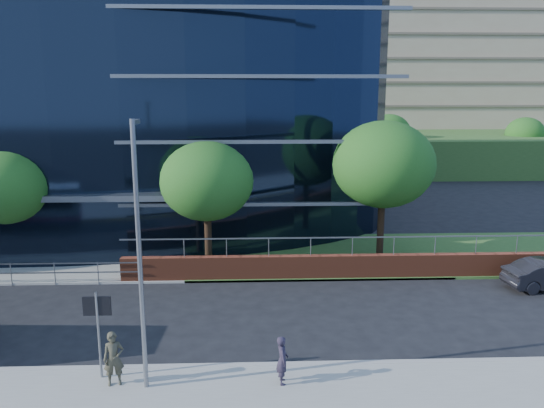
{
  "coord_description": "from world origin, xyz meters",
  "views": [
    {
      "loc": [
        9.24,
        -16.83,
        8.88
      ],
      "look_at": [
        10.18,
        8.0,
        3.58
      ],
      "focal_mm": 35.0,
      "sensor_mm": 36.0,
      "label": 1
    }
  ],
  "objects_px": {
    "tree_dist_e": "(389,133)",
    "streetlight_east": "(139,250)",
    "street_sign": "(98,317)",
    "tree_dist_f": "(525,134)",
    "tree_far_d": "(383,165)",
    "pedestrian_b": "(114,359)",
    "tree_far_b": "(5,187)",
    "pedestrian": "(282,360)",
    "tree_far_c": "(207,181)"
  },
  "relations": [
    {
      "from": "tree_dist_e",
      "to": "streetlight_east",
      "type": "relative_size",
      "value": 0.81
    },
    {
      "from": "street_sign",
      "to": "tree_dist_f",
      "type": "xyz_separation_m",
      "value": [
        35.5,
        43.59,
        2.06
      ]
    },
    {
      "from": "tree_far_d",
      "to": "pedestrian_b",
      "type": "distance_m",
      "value": 16.82
    },
    {
      "from": "pedestrian_b",
      "to": "tree_far_b",
      "type": "bearing_deg",
      "value": 110.36
    },
    {
      "from": "streetlight_east",
      "to": "pedestrian_b",
      "type": "xyz_separation_m",
      "value": [
        -0.97,
        0.14,
        -3.45
      ]
    },
    {
      "from": "tree_far_b",
      "to": "tree_dist_f",
      "type": "relative_size",
      "value": 1.0
    },
    {
      "from": "tree_far_b",
      "to": "tree_far_d",
      "type": "xyz_separation_m",
      "value": [
        19.0,
        0.5,
        0.98
      ]
    },
    {
      "from": "street_sign",
      "to": "pedestrian",
      "type": "xyz_separation_m",
      "value": [
        5.61,
        -0.55,
        -1.24
      ]
    },
    {
      "from": "tree_far_c",
      "to": "pedestrian_b",
      "type": "bearing_deg",
      "value": -100.13
    },
    {
      "from": "tree_far_b",
      "to": "streetlight_east",
      "type": "height_order",
      "value": "streetlight_east"
    },
    {
      "from": "tree_dist_e",
      "to": "tree_dist_f",
      "type": "xyz_separation_m",
      "value": [
        16.0,
        2.0,
        -0.33
      ]
    },
    {
      "from": "street_sign",
      "to": "tree_far_b",
      "type": "relative_size",
      "value": 0.46
    },
    {
      "from": "tree_far_b",
      "to": "streetlight_east",
      "type": "xyz_separation_m",
      "value": [
        9.0,
        -11.67,
        0.23
      ]
    },
    {
      "from": "streetlight_east",
      "to": "pedestrian",
      "type": "xyz_separation_m",
      "value": [
        4.11,
        0.03,
        -3.53
      ]
    },
    {
      "from": "tree_dist_f",
      "to": "pedestrian_b",
      "type": "relative_size",
      "value": 3.58
    },
    {
      "from": "streetlight_east",
      "to": "pedestrian",
      "type": "distance_m",
      "value": 5.42
    },
    {
      "from": "tree_dist_f",
      "to": "tree_far_b",
      "type": "bearing_deg",
      "value": -142.92
    },
    {
      "from": "tree_dist_e",
      "to": "pedestrian",
      "type": "xyz_separation_m",
      "value": [
        -13.89,
        -42.14,
        -3.63
      ]
    },
    {
      "from": "street_sign",
      "to": "tree_far_c",
      "type": "bearing_deg",
      "value": 76.71
    },
    {
      "from": "tree_far_d",
      "to": "streetlight_east",
      "type": "xyz_separation_m",
      "value": [
        -10.0,
        -12.17,
        -0.75
      ]
    },
    {
      "from": "tree_far_c",
      "to": "tree_far_d",
      "type": "relative_size",
      "value": 0.87
    },
    {
      "from": "tree_far_b",
      "to": "tree_far_c",
      "type": "xyz_separation_m",
      "value": [
        10.0,
        -0.5,
        0.33
      ]
    },
    {
      "from": "tree_far_b",
      "to": "tree_far_c",
      "type": "relative_size",
      "value": 0.93
    },
    {
      "from": "tree_dist_e",
      "to": "pedestrian_b",
      "type": "bearing_deg",
      "value": -114.29
    },
    {
      "from": "tree_dist_f",
      "to": "tree_far_d",
      "type": "bearing_deg",
      "value": -126.87
    },
    {
      "from": "streetlight_east",
      "to": "tree_far_d",
      "type": "bearing_deg",
      "value": 50.6
    },
    {
      "from": "street_sign",
      "to": "tree_far_c",
      "type": "xyz_separation_m",
      "value": [
        2.5,
        10.59,
        2.39
      ]
    },
    {
      "from": "tree_dist_e",
      "to": "pedestrian",
      "type": "height_order",
      "value": "tree_dist_e"
    },
    {
      "from": "street_sign",
      "to": "tree_far_d",
      "type": "distance_m",
      "value": 16.61
    },
    {
      "from": "tree_far_b",
      "to": "tree_dist_e",
      "type": "distance_m",
      "value": 40.74
    },
    {
      "from": "tree_far_d",
      "to": "tree_dist_f",
      "type": "xyz_separation_m",
      "value": [
        24.0,
        32.0,
        -0.98
      ]
    },
    {
      "from": "pedestrian_b",
      "to": "tree_dist_e",
      "type": "bearing_deg",
      "value": 51.24
    },
    {
      "from": "tree_far_c",
      "to": "pedestrian",
      "type": "xyz_separation_m",
      "value": [
        3.11,
        -11.14,
        -3.63
      ]
    },
    {
      "from": "tree_far_b",
      "to": "pedestrian",
      "type": "relative_size",
      "value": 3.99
    },
    {
      "from": "street_sign",
      "to": "streetlight_east",
      "type": "distance_m",
      "value": 2.8
    },
    {
      "from": "street_sign",
      "to": "pedestrian_b",
      "type": "xyz_separation_m",
      "value": [
        0.53,
        -0.45,
        -1.15
      ]
    },
    {
      "from": "tree_far_d",
      "to": "pedestrian",
      "type": "height_order",
      "value": "tree_far_d"
    },
    {
      "from": "tree_dist_f",
      "to": "pedestrian",
      "type": "relative_size",
      "value": 3.99
    },
    {
      "from": "tree_dist_e",
      "to": "pedestrian_b",
      "type": "xyz_separation_m",
      "value": [
        -18.97,
        -42.04,
        -3.54
      ]
    },
    {
      "from": "pedestrian_b",
      "to": "pedestrian",
      "type": "bearing_deg",
      "value": -15.63
    },
    {
      "from": "tree_far_c",
      "to": "tree_dist_f",
      "type": "distance_m",
      "value": 46.67
    },
    {
      "from": "pedestrian",
      "to": "pedestrian_b",
      "type": "distance_m",
      "value": 5.09
    },
    {
      "from": "tree_far_b",
      "to": "pedestrian_b",
      "type": "relative_size",
      "value": 3.58
    },
    {
      "from": "tree_far_b",
      "to": "tree_dist_e",
      "type": "relative_size",
      "value": 0.93
    },
    {
      "from": "tree_far_c",
      "to": "tree_dist_e",
      "type": "height_order",
      "value": "same"
    },
    {
      "from": "tree_dist_e",
      "to": "tree_far_c",
      "type": "bearing_deg",
      "value": -118.74
    },
    {
      "from": "tree_far_c",
      "to": "pedestrian_b",
      "type": "xyz_separation_m",
      "value": [
        -1.97,
        -11.04,
        -3.54
      ]
    },
    {
      "from": "street_sign",
      "to": "tree_far_d",
      "type": "xyz_separation_m",
      "value": [
        11.5,
        11.59,
        3.04
      ]
    },
    {
      "from": "tree_far_b",
      "to": "tree_far_d",
      "type": "distance_m",
      "value": 19.03
    },
    {
      "from": "pedestrian_b",
      "to": "tree_dist_f",
      "type": "bearing_deg",
      "value": 37.07
    }
  ]
}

